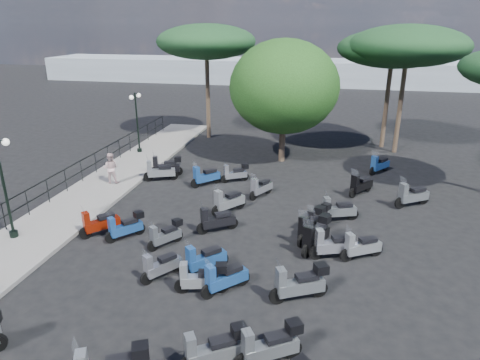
% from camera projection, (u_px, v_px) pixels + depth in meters
% --- Properties ---
extents(ground, '(120.00, 120.00, 0.00)m').
position_uv_depth(ground, '(203.00, 246.00, 15.77)').
color(ground, black).
rests_on(ground, ground).
extents(sidewalk, '(3.00, 30.00, 0.15)m').
position_uv_depth(sidewalk, '(87.00, 198.00, 19.76)').
color(sidewalk, slate).
rests_on(sidewalk, ground).
extents(railing, '(0.04, 26.04, 1.10)m').
position_uv_depth(railing, '(56.00, 181.00, 19.54)').
color(railing, black).
rests_on(railing, sidewalk).
extents(lamp_post_1, '(0.38, 1.12, 3.81)m').
position_uv_depth(lamp_post_1, '(3.00, 183.00, 15.35)').
color(lamp_post_1, black).
rests_on(lamp_post_1, sidewalk).
extents(lamp_post_2, '(0.33, 1.07, 3.65)m').
position_uv_depth(lamp_post_2, '(137.00, 119.00, 25.87)').
color(lamp_post_2, black).
rests_on(lamp_post_2, sidewalk).
extents(pedestrian_far, '(0.85, 0.72, 1.55)m').
position_uv_depth(pedestrian_far, '(111.00, 168.00, 21.21)').
color(pedestrian_far, '#C6A5A7').
rests_on(pedestrian_far, sidewalk).
extents(scooter_2, '(1.15, 1.32, 1.27)m').
position_uv_depth(scooter_2, '(126.00, 227.00, 16.13)').
color(scooter_2, black).
rests_on(scooter_2, ground).
extents(scooter_3, '(1.21, 1.36, 1.37)m').
position_uv_depth(scooter_3, '(100.00, 224.00, 16.42)').
color(scooter_3, black).
rests_on(scooter_3, ground).
extents(scooter_4, '(1.71, 0.78, 1.39)m').
position_uv_depth(scooter_4, '(166.00, 166.00, 22.71)').
color(scooter_4, black).
rests_on(scooter_4, ground).
extents(scooter_5, '(1.70, 0.86, 1.42)m').
position_uv_depth(scooter_5, '(160.00, 172.00, 22.01)').
color(scooter_5, black).
rests_on(scooter_5, ground).
extents(scooter_7, '(1.02, 1.34, 1.26)m').
position_uv_depth(scooter_7, '(161.00, 266.00, 13.62)').
color(scooter_7, black).
rests_on(scooter_7, ground).
extents(scooter_8, '(1.27, 1.32, 1.38)m').
position_uv_depth(scooter_8, '(204.00, 260.00, 13.93)').
color(scooter_8, black).
rests_on(scooter_8, ground).
extents(scooter_9, '(0.99, 1.31, 1.20)m').
position_uv_depth(scooter_9, '(166.00, 235.00, 15.58)').
color(scooter_9, black).
rests_on(scooter_9, ground).
extents(scooter_10, '(1.35, 0.91, 1.19)m').
position_uv_depth(scooter_10, '(235.00, 173.00, 21.89)').
color(scooter_10, black).
rests_on(scooter_10, ground).
extents(scooter_11, '(1.26, 1.35, 1.39)m').
position_uv_depth(scooter_11, '(205.00, 177.00, 21.35)').
color(scooter_11, black).
rests_on(scooter_11, ground).
extents(scooter_13, '(1.70, 1.05, 1.47)m').
position_uv_depth(scooter_13, '(300.00, 284.00, 12.51)').
color(scooter_13, black).
rests_on(scooter_13, ground).
extents(scooter_14, '(1.63, 0.66, 1.32)m').
position_uv_depth(scooter_14, '(202.00, 279.00, 12.86)').
color(scooter_14, black).
rests_on(scooter_14, ground).
extents(scooter_15, '(1.47, 1.06, 1.35)m').
position_uv_depth(scooter_15, '(216.00, 221.00, 16.65)').
color(scooter_15, black).
rests_on(scooter_15, ground).
extents(scooter_16, '(1.21, 1.51, 1.45)m').
position_uv_depth(scooter_16, '(228.00, 202.00, 18.32)').
color(scooter_16, black).
rests_on(scooter_16, ground).
extents(scooter_17, '(0.93, 1.49, 1.30)m').
position_uv_depth(scooter_17, '(261.00, 188.00, 20.00)').
color(scooter_17, black).
rests_on(scooter_17, ground).
extents(scooter_19, '(1.56, 1.09, 1.39)m').
position_uv_depth(scooter_19, '(214.00, 350.00, 10.03)').
color(scooter_19, black).
rests_on(scooter_19, ground).
extents(scooter_20, '(1.75, 0.85, 1.45)m').
position_uv_depth(scooter_20, '(333.00, 245.00, 14.77)').
color(scooter_20, black).
rests_on(scooter_20, ground).
extents(scooter_21, '(1.00, 1.75, 1.49)m').
position_uv_depth(scooter_21, '(316.00, 236.00, 15.30)').
color(scooter_21, black).
rests_on(scooter_21, ground).
extents(scooter_22, '(0.95, 1.42, 1.26)m').
position_uv_depth(scooter_22, '(318.00, 219.00, 16.80)').
color(scooter_22, black).
rests_on(scooter_22, ground).
extents(scooter_23, '(1.15, 1.47, 1.40)m').
position_uv_depth(scooter_23, '(361.00, 185.00, 20.23)').
color(scooter_23, black).
rests_on(scooter_23, ground).
extents(scooter_26, '(1.49, 0.97, 1.33)m').
position_uv_depth(scooter_26, '(361.00, 247.00, 14.74)').
color(scooter_26, black).
rests_on(scooter_26, ground).
extents(scooter_27, '(1.66, 0.82, 1.37)m').
position_uv_depth(scooter_27, '(338.00, 210.00, 17.56)').
color(scooter_27, black).
rests_on(scooter_27, ground).
extents(scooter_28, '(1.61, 1.14, 1.47)m').
position_uv_depth(scooter_28, '(412.00, 196.00, 18.93)').
color(scooter_28, black).
rests_on(scooter_28, ground).
extents(scooter_29, '(1.14, 1.41, 1.36)m').
position_uv_depth(scooter_29, '(379.00, 165.00, 23.12)').
color(scooter_29, black).
rests_on(scooter_29, ground).
extents(scooter_30, '(1.00, 1.75, 1.49)m').
position_uv_depth(scooter_30, '(311.00, 226.00, 16.00)').
color(scooter_30, black).
rests_on(scooter_30, ground).
extents(scooter_31, '(1.27, 1.32, 1.38)m').
position_uv_depth(scooter_31, '(225.00, 279.00, 12.90)').
color(scooter_31, black).
rests_on(scooter_31, ground).
extents(scooter_32, '(1.56, 1.09, 1.39)m').
position_uv_depth(scooter_32, '(270.00, 346.00, 10.16)').
color(scooter_32, black).
rests_on(scooter_32, ground).
extents(broadleaf_tree, '(6.15, 6.15, 6.95)m').
position_uv_depth(broadleaf_tree, '(284.00, 87.00, 23.84)').
color(broadleaf_tree, '#38281E').
rests_on(broadleaf_tree, ground).
extents(pine_0, '(6.72, 6.72, 7.39)m').
position_uv_depth(pine_0, '(393.00, 49.00, 26.05)').
color(pine_0, '#38281E').
rests_on(pine_0, ground).
extents(pine_1, '(6.88, 6.88, 7.65)m').
position_uv_depth(pine_1, '(408.00, 46.00, 24.81)').
color(pine_1, '#38281E').
rests_on(pine_1, ground).
extents(pine_2, '(6.58, 6.58, 7.66)m').
position_uv_depth(pine_2, '(206.00, 42.00, 28.18)').
color(pine_2, '#38281E').
rests_on(pine_2, ground).
extents(distant_hills, '(70.00, 8.00, 3.00)m').
position_uv_depth(distant_hills, '(300.00, 72.00, 56.50)').
color(distant_hills, gray).
rests_on(distant_hills, ground).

